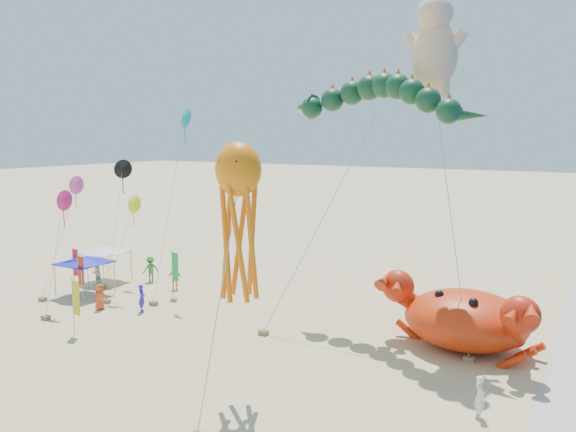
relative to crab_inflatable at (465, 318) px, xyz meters
The scene contains 11 objects.
ground 8.48m from the crab_inflatable, 148.31° to the right, with size 320.00×320.00×0.00m, color #D1B784.
foam_strip 6.78m from the crab_inflatable, 41.65° to the right, with size 320.00×320.00×0.00m, color silver.
crab_inflatable is the anchor object (origin of this frame).
dragon_kite 12.14m from the crab_inflatable, behind, with size 11.98×6.97×13.77m.
cherub_kite 14.27m from the crab_inflatable, 149.00° to the left, with size 4.58×4.29×18.09m.
octopus_kite 13.64m from the crab_inflatable, 124.77° to the right, with size 1.98×4.84×10.59m.
canopy_blue 24.94m from the crab_inflatable, behind, with size 3.26×3.26×2.71m.
canopy_white 26.35m from the crab_inflatable, behind, with size 3.18×3.18×2.71m.
feather_flags 22.19m from the crab_inflatable, 169.14° to the right, with size 7.69×8.38×3.20m.
beachgoers 22.00m from the crab_inflatable, behind, with size 29.26×13.40×1.89m.
small_kites 23.72m from the crab_inflatable, behind, with size 8.98×9.79×12.63m.
Camera 1 is at (13.29, -23.90, 10.82)m, focal length 35.00 mm.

